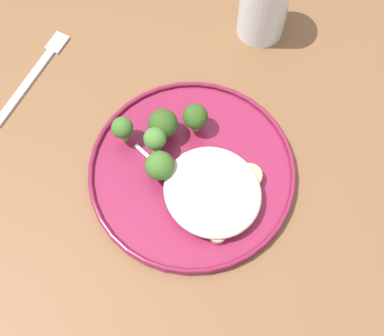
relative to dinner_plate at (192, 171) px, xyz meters
name	(u,v)px	position (x,y,z in m)	size (l,w,h in m)	color
ground	(206,277)	(-0.02, -0.03, -0.75)	(6.00, 6.00, 0.00)	#47423D
wooden_dining_table	(217,191)	(-0.02, -0.03, -0.09)	(1.40, 1.00, 0.74)	brown
dinner_plate	(192,171)	(0.00, 0.00, 0.00)	(0.29, 0.29, 0.02)	maroon
noodle_bed	(212,191)	(-0.05, 0.01, 0.02)	(0.14, 0.13, 0.04)	beige
seared_scallop_rear_pale	(203,221)	(-0.07, 0.04, 0.01)	(0.04, 0.04, 0.02)	#DBB77A
seared_scallop_right_edge	(189,163)	(0.01, 0.00, 0.01)	(0.03, 0.03, 0.01)	#E5C689
seared_scallop_front_small	(218,176)	(-0.03, -0.02, 0.01)	(0.02, 0.02, 0.02)	#E5C689
seared_scallop_half_hidden	(218,234)	(-0.09, 0.04, 0.01)	(0.02, 0.02, 0.01)	beige
seared_scallop_tiny_bay	(233,207)	(-0.08, 0.00, 0.01)	(0.03, 0.03, 0.02)	#E5C689
seared_scallop_center_golden	(249,176)	(-0.06, -0.05, 0.01)	(0.03, 0.03, 0.02)	beige
broccoli_floret_left_leaning	(160,166)	(0.02, 0.04, 0.03)	(0.04, 0.04, 0.05)	#7A994C
broccoli_floret_beside_noodles	(155,139)	(0.06, 0.02, 0.04)	(0.03, 0.03, 0.05)	#7A994C
broccoli_floret_near_rim	(122,128)	(0.10, 0.04, 0.03)	(0.03, 0.03, 0.05)	#7A994C
broccoli_floret_split_head	(195,117)	(0.05, -0.05, 0.03)	(0.04, 0.04, 0.05)	#7A994C
broccoli_floret_front_edge	(163,124)	(0.07, -0.01, 0.03)	(0.04, 0.04, 0.05)	#7A994C
onion_sliver_curled_piece	(192,178)	(-0.01, 0.01, 0.01)	(0.06, 0.01, 0.00)	silver
onion_sliver_pale_crescent	(147,156)	(0.06, 0.03, 0.01)	(0.05, 0.01, 0.00)	silver
onion_sliver_long_sliver	(195,163)	(0.00, -0.01, 0.01)	(0.05, 0.01, 0.00)	silver
water_glass	(263,7)	(0.12, -0.25, 0.04)	(0.08, 0.08, 0.12)	silver
dinner_fork	(34,74)	(0.29, 0.07, -0.01)	(0.08, 0.18, 0.00)	silver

